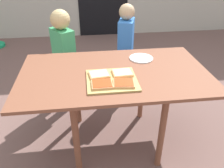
% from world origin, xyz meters
% --- Properties ---
extents(ground_plane, '(16.00, 16.00, 0.00)m').
position_xyz_m(ground_plane, '(0.00, 0.00, 0.00)').
color(ground_plane, brown).
extents(dining_table, '(1.38, 0.81, 0.68)m').
position_xyz_m(dining_table, '(0.00, 0.00, 0.61)').
color(dining_table, brown).
rests_on(dining_table, ground).
extents(cutting_board, '(0.34, 0.33, 0.01)m').
position_xyz_m(cutting_board, '(-0.04, -0.13, 0.69)').
color(cutting_board, tan).
rests_on(cutting_board, dining_table).
extents(pizza_slice_near_right, '(0.15, 0.13, 0.02)m').
position_xyz_m(pizza_slice_near_right, '(0.04, -0.20, 0.70)').
color(pizza_slice_near_right, '#E69D64').
rests_on(pizza_slice_near_right, cutting_board).
extents(pizza_slice_far_right, '(0.15, 0.13, 0.02)m').
position_xyz_m(pizza_slice_far_right, '(0.05, -0.06, 0.70)').
color(pizza_slice_far_right, '#E69D64').
rests_on(pizza_slice_far_right, cutting_board).
extents(pizza_slice_far_left, '(0.15, 0.13, 0.02)m').
position_xyz_m(pizza_slice_far_left, '(-0.12, -0.06, 0.70)').
color(pizza_slice_far_left, '#E69D64').
rests_on(pizza_slice_far_left, cutting_board).
extents(pizza_slice_near_left, '(0.14, 0.12, 0.02)m').
position_xyz_m(pizza_slice_near_left, '(-0.11, -0.20, 0.70)').
color(pizza_slice_near_left, '#E69D64').
rests_on(pizza_slice_near_left, cutting_board).
extents(plate_white_right, '(0.19, 0.19, 0.01)m').
position_xyz_m(plate_white_right, '(0.25, 0.20, 0.69)').
color(plate_white_right, white).
rests_on(plate_white_right, dining_table).
extents(child_left, '(0.25, 0.28, 1.00)m').
position_xyz_m(child_left, '(-0.41, 0.66, 0.58)').
color(child_left, '#3C2F45').
rests_on(child_left, ground).
extents(child_right, '(0.20, 0.27, 1.02)m').
position_xyz_m(child_right, '(0.21, 0.71, 0.57)').
color(child_right, '#4C385C').
rests_on(child_right, ground).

